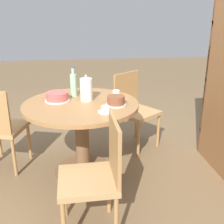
% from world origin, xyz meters
% --- Properties ---
extents(ground_plane, '(14.00, 14.00, 0.00)m').
position_xyz_m(ground_plane, '(0.00, 0.00, 0.00)').
color(ground_plane, brown).
extents(dining_table, '(1.11, 1.11, 0.75)m').
position_xyz_m(dining_table, '(0.00, 0.00, 0.56)').
color(dining_table, brown).
rests_on(dining_table, ground_plane).
extents(chair_a, '(0.59, 0.59, 0.89)m').
position_xyz_m(chair_a, '(-0.54, 0.64, 0.48)').
color(chair_a, '#A87A47').
rests_on(chair_a, ground_plane).
extents(chair_b, '(0.52, 0.52, 0.89)m').
position_xyz_m(chair_b, '(-0.17, -0.82, 0.48)').
color(chair_b, '#A87A47').
rests_on(chair_b, ground_plane).
extents(chair_c, '(0.43, 0.43, 0.89)m').
position_xyz_m(chair_c, '(0.84, 0.08, 0.48)').
color(chair_c, '#A87A47').
rests_on(chair_c, ground_plane).
extents(coffee_pot, '(0.12, 0.12, 0.26)m').
position_xyz_m(coffee_pot, '(-0.07, 0.06, 0.87)').
color(coffee_pot, white).
rests_on(coffee_pot, dining_table).
extents(water_bottle, '(0.07, 0.07, 0.31)m').
position_xyz_m(water_bottle, '(-0.24, -0.06, 0.88)').
color(water_bottle, '#99C6A3').
rests_on(water_bottle, dining_table).
extents(cake_main, '(0.25, 0.25, 0.09)m').
position_xyz_m(cake_main, '(-0.10, -0.22, 0.80)').
color(cake_main, silver).
rests_on(cake_main, dining_table).
extents(cake_second, '(0.19, 0.19, 0.09)m').
position_xyz_m(cake_second, '(0.11, 0.32, 0.80)').
color(cake_second, silver).
rests_on(cake_second, dining_table).
extents(cup_a, '(0.13, 0.13, 0.06)m').
position_xyz_m(cup_a, '(0.29, 0.21, 0.78)').
color(cup_a, white).
rests_on(cup_a, dining_table).
extents(cup_b, '(0.13, 0.13, 0.06)m').
position_xyz_m(cup_b, '(-0.19, 0.37, 0.78)').
color(cup_b, white).
rests_on(cup_b, dining_table).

